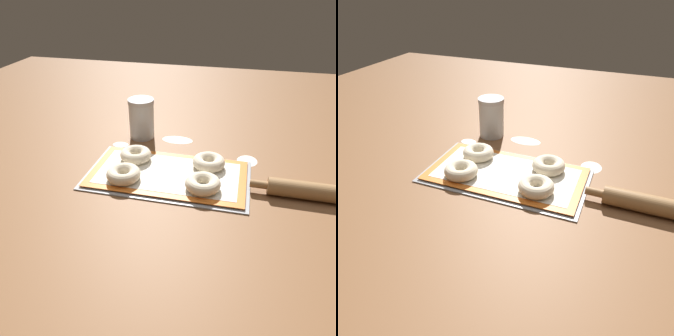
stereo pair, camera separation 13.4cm
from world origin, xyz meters
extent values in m
plane|color=brown|center=(0.00, 0.00, 0.00)|extent=(2.80, 2.80, 0.00)
cube|color=#93969B|center=(-0.01, 0.01, 0.00)|extent=(0.51, 0.28, 0.01)
cube|color=orange|center=(-0.01, 0.01, 0.01)|extent=(0.49, 0.26, 0.00)
cube|color=silver|center=(-0.01, 0.01, 0.01)|extent=(0.44, 0.21, 0.00)
torus|color=beige|center=(-0.13, -0.06, 0.03)|extent=(0.11, 0.11, 0.04)
torus|color=beige|center=(0.11, -0.06, 0.03)|extent=(0.11, 0.11, 0.04)
torus|color=beige|center=(-0.13, 0.06, 0.03)|extent=(0.11, 0.11, 0.04)
torus|color=beige|center=(0.11, 0.07, 0.03)|extent=(0.11, 0.11, 0.04)
cylinder|color=silver|center=(-0.17, 0.26, 0.07)|extent=(0.09, 0.09, 0.14)
cylinder|color=#B2B2B7|center=(-0.17, 0.26, 0.14)|extent=(0.10, 0.10, 0.02)
cylinder|color=olive|center=(0.45, -0.02, 0.03)|extent=(0.30, 0.06, 0.05)
cylinder|color=olive|center=(0.27, -0.02, 0.03)|extent=(0.05, 0.02, 0.02)
ellipsoid|color=white|center=(0.24, 0.16, 0.00)|extent=(0.07, 0.08, 0.00)
ellipsoid|color=white|center=(-0.03, 0.26, 0.00)|extent=(0.12, 0.07, 0.00)
ellipsoid|color=white|center=(-0.23, 0.18, 0.00)|extent=(0.06, 0.04, 0.00)
camera|label=1|loc=(0.19, -0.85, 0.56)|focal=35.00mm
camera|label=2|loc=(0.32, -0.81, 0.56)|focal=35.00mm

